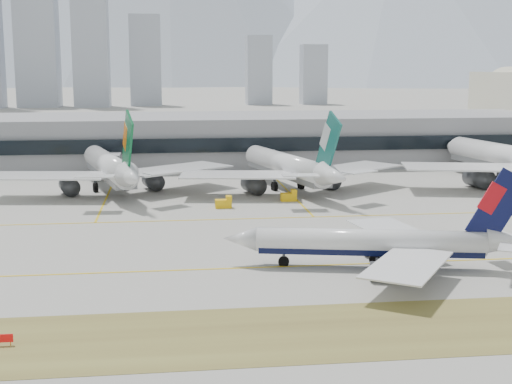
{
  "coord_description": "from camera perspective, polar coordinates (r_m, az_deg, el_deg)",
  "views": [
    {
      "loc": [
        -9.8,
        -107.71,
        29.69
      ],
      "look_at": [
        5.99,
        18.0,
        7.5
      ],
      "focal_mm": 50.0,
      "sensor_mm": 36.0,
      "label": 1
    }
  ],
  "objects": [
    {
      "name": "ground",
      "position": [
        112.16,
        -1.9,
        -5.42
      ],
      "size": [
        3000.0,
        3000.0,
        0.0
      ],
      "primitive_type": "plane",
      "color": "#A5A19A",
      "rests_on": "ground"
    },
    {
      "name": "taxiing_airliner",
      "position": [
        108.08,
        10.0,
        -4.09
      ],
      "size": [
        46.26,
        39.65,
        15.68
      ],
      "rotation": [
        0.0,
        0.0,
        2.93
      ],
      "color": "white",
      "rests_on": "ground"
    },
    {
      "name": "widebody_eva",
      "position": [
        175.36,
        -11.55,
        1.85
      ],
      "size": [
        57.67,
        57.59,
        21.25
      ],
      "rotation": [
        0.0,
        0.0,
        1.83
      ],
      "color": "white",
      "rests_on": "ground"
    },
    {
      "name": "widebody_cathay",
      "position": [
        173.86,
        2.7,
        1.95
      ],
      "size": [
        56.89,
        56.75,
        20.92
      ],
      "rotation": [
        0.0,
        0.0,
        1.82
      ],
      "color": "white",
      "rests_on": "ground"
    },
    {
      "name": "terminal",
      "position": [
        223.87,
        -4.63,
        4.21
      ],
      "size": [
        280.0,
        43.1,
        15.0
      ],
      "color": "gray",
      "rests_on": "ground"
    },
    {
      "name": "hold_sign_left",
      "position": [
        82.99,
        -19.61,
        -10.98
      ],
      "size": [
        2.2,
        0.15,
        1.35
      ],
      "color": "red",
      "rests_on": "ground"
    },
    {
      "name": "gse_extra",
      "position": [
        152.69,
        -2.57,
        -0.89
      ],
      "size": [
        3.55,
        2.0,
        2.6
      ],
      "color": "yellow",
      "rests_on": "ground"
    },
    {
      "name": "gse_c",
      "position": [
        160.57,
        2.68,
        -0.35
      ],
      "size": [
        3.55,
        2.0,
        2.6
      ],
      "color": "yellow",
      "rests_on": "ground"
    },
    {
      "name": "city_skyline",
      "position": [
        569.8,
        -17.31,
        11.52
      ],
      "size": [
        342.0,
        49.8,
        140.0
      ],
      "color": "#A2AAB8",
      "rests_on": "ground"
    }
  ]
}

